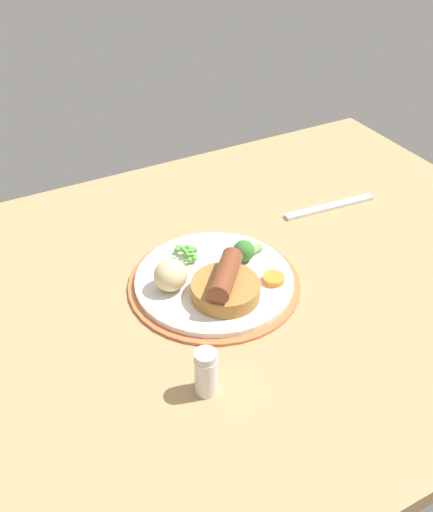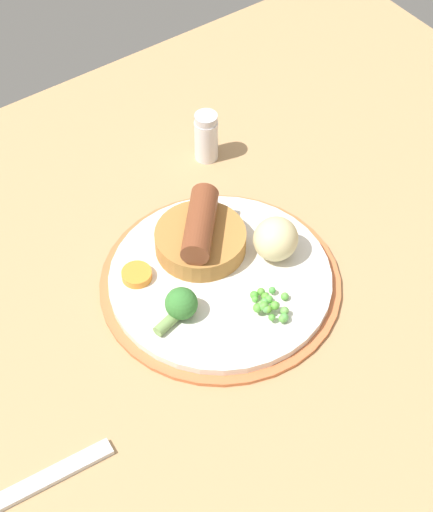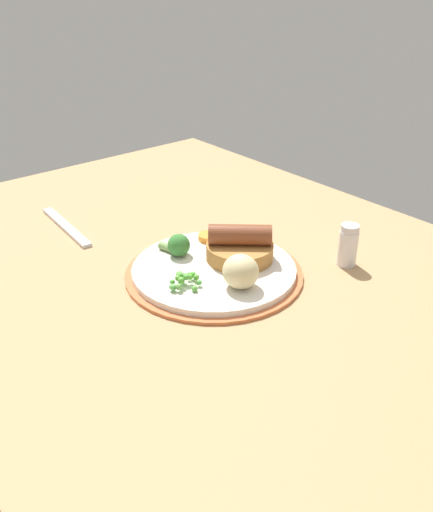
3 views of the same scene
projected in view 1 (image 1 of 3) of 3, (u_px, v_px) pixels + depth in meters
dining_table at (231, 289)px, 87.95cm from camera, size 110.00×80.00×3.00cm
dinner_plate at (214, 282)px, 86.13cm from camera, size 26.04×26.04×1.40cm
sausage_pudding at (225, 286)px, 81.08cm from camera, size 9.99×9.99×5.49cm
pea_pile at (186, 252)px, 89.18cm from camera, size 4.46×4.89×1.74cm
broccoli_floret_near at (245, 251)px, 88.32cm from camera, size 5.42×3.40×3.40cm
potato_chunk_0 at (171, 275)px, 82.27cm from camera, size 6.27×6.15×4.79cm
carrot_slice_1 at (274, 279)px, 84.63cm from camera, size 4.58×4.58×0.95cm
fork at (329, 207)px, 103.55cm from camera, size 18.07×3.05×0.60cm
salt_shaker at (206, 372)px, 68.39cm from camera, size 2.89×2.89×6.56cm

